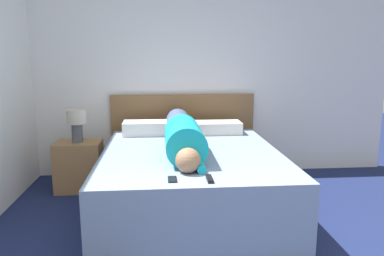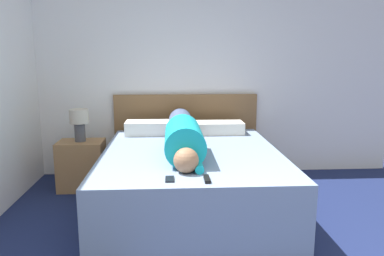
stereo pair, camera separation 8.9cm
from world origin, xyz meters
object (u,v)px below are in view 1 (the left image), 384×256
object	(u,v)px
pillow_near_headboard	(151,128)
cell_phone	(172,179)
bed	(191,181)
table_lamp	(77,122)
nightstand	(79,166)
person_lying	(182,134)
pillow_second	(215,128)
tv_remote	(210,179)

from	to	relation	value
pillow_near_headboard	cell_phone	world-z (taller)	pillow_near_headboard
bed	table_lamp	xyz separation A→B (m)	(-1.20, 0.67, 0.48)
nightstand	person_lying	size ratio (longest dim) A/B	0.31
table_lamp	person_lying	size ratio (longest dim) A/B	0.21
cell_phone	pillow_near_headboard	bearing A→B (deg)	96.72
table_lamp	pillow_second	distance (m)	1.56
pillow_second	tv_remote	xyz separation A→B (m)	(-0.28, -1.67, -0.06)
cell_phone	nightstand	bearing A→B (deg)	123.29
bed	pillow_near_headboard	world-z (taller)	pillow_near_headboard
bed	cell_phone	world-z (taller)	cell_phone
pillow_second	cell_phone	distance (m)	1.73
person_lying	pillow_near_headboard	xyz separation A→B (m)	(-0.32, 0.74, -0.08)
pillow_near_headboard	table_lamp	bearing A→B (deg)	-171.53
person_lying	pillow_near_headboard	distance (m)	0.81
bed	pillow_second	bearing A→B (deg)	66.00
nightstand	person_lying	world-z (taller)	person_lying
nightstand	pillow_second	xyz separation A→B (m)	(1.55, 0.12, 0.39)
nightstand	cell_phone	size ratio (longest dim) A/B	4.24
bed	nightstand	distance (m)	1.37
tv_remote	nightstand	bearing A→B (deg)	129.25
table_lamp	pillow_near_headboard	bearing A→B (deg)	8.47
pillow_near_headboard	bed	bearing A→B (deg)	-63.36
nightstand	pillow_second	bearing A→B (deg)	4.41
bed	cell_phone	xyz separation A→B (m)	(-0.20, -0.85, 0.30)
nightstand	cell_phone	distance (m)	1.84
bed	pillow_second	world-z (taller)	pillow_second
person_lying	cell_phone	xyz separation A→B (m)	(-0.13, -0.89, -0.14)
bed	person_lying	distance (m)	0.46
table_lamp	pillow_second	size ratio (longest dim) A/B	0.61
table_lamp	pillow_second	xyz separation A→B (m)	(1.55, 0.12, -0.11)
pillow_near_headboard	pillow_second	bearing A→B (deg)	0.00
person_lying	nightstand	bearing A→B (deg)	151.09
pillow_second	bed	bearing A→B (deg)	-114.00
nightstand	person_lying	distance (m)	1.37
table_lamp	person_lying	bearing A→B (deg)	-28.91
bed	pillow_near_headboard	bearing A→B (deg)	116.64
pillow_near_headboard	cell_phone	xyz separation A→B (m)	(0.19, -1.63, -0.07)
bed	nightstand	bearing A→B (deg)	150.80
nightstand	cell_phone	xyz separation A→B (m)	(0.99, -1.51, 0.33)
bed	person_lying	world-z (taller)	person_lying
nightstand	pillow_near_headboard	xyz separation A→B (m)	(0.80, 0.12, 0.40)
tv_remote	bed	bearing A→B (deg)	94.31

